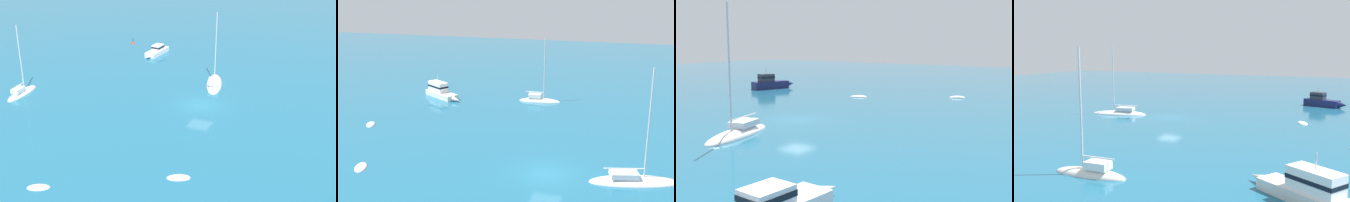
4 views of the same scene
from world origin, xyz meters
The scene contains 5 objects.
ground_plane centered at (0.00, 0.00, 0.00)m, with size 160.00×160.00×0.00m, color #1E607F.
tender centered at (-15.04, -3.26, 0.00)m, with size 1.71×2.22×0.41m.
rib centered at (-20.66, 6.53, 0.00)m, with size 1.60×2.05×0.45m.
launch_1 centered at (-15.81, -17.71, 0.77)m, with size 6.12×3.21×2.80m.
yacht_1 centered at (6.83, 0.46, 0.10)m, with size 7.26×3.61×9.52m.
Camera 3 is at (27.19, 23.00, 6.59)m, focal length 46.26 mm.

